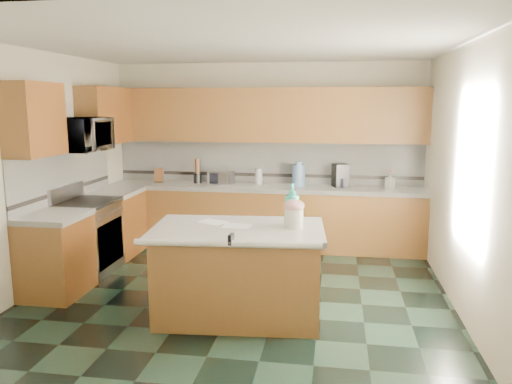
% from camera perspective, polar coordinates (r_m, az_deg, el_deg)
% --- Properties ---
extents(floor, '(4.60, 4.60, 0.00)m').
position_cam_1_polar(floor, '(5.64, -2.12, -11.87)').
color(floor, black).
rests_on(floor, ground).
extents(ceiling, '(4.60, 4.60, 0.00)m').
position_cam_1_polar(ceiling, '(5.26, -2.32, 16.56)').
color(ceiling, white).
rests_on(ceiling, ground).
extents(wall_back, '(4.60, 0.04, 2.70)m').
position_cam_1_polar(wall_back, '(7.55, 1.25, 4.34)').
color(wall_back, '#F4EBCE').
rests_on(wall_back, ground).
extents(wall_front, '(4.60, 0.04, 2.70)m').
position_cam_1_polar(wall_front, '(3.08, -10.73, -4.32)').
color(wall_front, '#F4EBCE').
rests_on(wall_front, ground).
extents(wall_left, '(0.04, 4.60, 2.70)m').
position_cam_1_polar(wall_left, '(6.17, -23.87, 2.18)').
color(wall_left, '#F4EBCE').
rests_on(wall_left, ground).
extents(wall_right, '(0.04, 4.60, 2.70)m').
position_cam_1_polar(wall_right, '(5.34, 23.02, 1.13)').
color(wall_right, '#F4EBCE').
rests_on(wall_right, ground).
extents(back_base_cab, '(4.60, 0.60, 0.86)m').
position_cam_1_polar(back_base_cab, '(7.39, 0.89, -3.02)').
color(back_base_cab, '#4E260C').
rests_on(back_base_cab, ground).
extents(back_countertop, '(4.60, 0.64, 0.06)m').
position_cam_1_polar(back_countertop, '(7.30, 0.90, 0.50)').
color(back_countertop, white).
rests_on(back_countertop, back_base_cab).
extents(back_upper_cab, '(4.60, 0.33, 0.78)m').
position_cam_1_polar(back_upper_cab, '(7.33, 1.07, 8.79)').
color(back_upper_cab, '#4E260C').
rests_on(back_upper_cab, wall_back).
extents(back_backsplash, '(4.60, 0.02, 0.63)m').
position_cam_1_polar(back_backsplash, '(7.53, 1.22, 3.45)').
color(back_backsplash, silver).
rests_on(back_backsplash, back_countertop).
extents(back_accent_band, '(4.60, 0.01, 0.05)m').
position_cam_1_polar(back_accent_band, '(7.55, 1.21, 1.97)').
color(back_accent_band, black).
rests_on(back_accent_band, back_countertop).
extents(left_base_cab_rear, '(0.60, 0.82, 0.86)m').
position_cam_1_polar(left_base_cab_rear, '(7.29, -15.74, -3.59)').
color(left_base_cab_rear, '#4E260C').
rests_on(left_base_cab_rear, ground).
extents(left_counter_rear, '(0.64, 0.82, 0.06)m').
position_cam_1_polar(left_counter_rear, '(7.20, -15.91, -0.03)').
color(left_counter_rear, white).
rests_on(left_counter_rear, left_base_cab_rear).
extents(left_base_cab_front, '(0.60, 0.72, 0.86)m').
position_cam_1_polar(left_base_cab_front, '(5.99, -21.89, -6.92)').
color(left_base_cab_front, '#4E260C').
rests_on(left_base_cab_front, ground).
extents(left_counter_front, '(0.64, 0.72, 0.06)m').
position_cam_1_polar(left_counter_front, '(5.88, -22.19, -2.62)').
color(left_counter_front, white).
rests_on(left_counter_front, left_base_cab_front).
extents(left_backsplash, '(0.02, 2.30, 0.63)m').
position_cam_1_polar(left_backsplash, '(6.63, -21.00, 1.87)').
color(left_backsplash, silver).
rests_on(left_backsplash, wall_left).
extents(left_accent_band, '(0.01, 2.30, 0.05)m').
position_cam_1_polar(left_accent_band, '(6.66, -20.85, 0.20)').
color(left_accent_band, black).
rests_on(left_accent_band, wall_left).
extents(left_upper_cab_rear, '(0.33, 1.09, 0.78)m').
position_cam_1_polar(left_upper_cab_rear, '(7.28, -16.84, 8.36)').
color(left_upper_cab_rear, '#4E260C').
rests_on(left_upper_cab_rear, wall_left).
extents(left_upper_cab_front, '(0.33, 0.72, 0.78)m').
position_cam_1_polar(left_upper_cab_front, '(5.82, -24.03, 7.59)').
color(left_upper_cab_front, '#4E260C').
rests_on(left_upper_cab_front, wall_left).
extents(range_body, '(0.60, 0.76, 0.88)m').
position_cam_1_polar(range_body, '(6.60, -18.61, -5.07)').
color(range_body, '#B7B7BC').
rests_on(range_body, ground).
extents(range_oven_door, '(0.02, 0.68, 0.55)m').
position_cam_1_polar(range_oven_door, '(6.48, -16.31, -5.58)').
color(range_oven_door, black).
rests_on(range_oven_door, range_body).
extents(range_cooktop, '(0.62, 0.78, 0.04)m').
position_cam_1_polar(range_cooktop, '(6.50, -18.84, -1.15)').
color(range_cooktop, black).
rests_on(range_cooktop, range_body).
extents(range_handle, '(0.02, 0.66, 0.02)m').
position_cam_1_polar(range_handle, '(6.38, -16.24, -2.31)').
color(range_handle, '#B7B7BC').
rests_on(range_handle, range_body).
extents(range_backguard, '(0.06, 0.76, 0.18)m').
position_cam_1_polar(range_backguard, '(6.61, -20.89, -0.05)').
color(range_backguard, '#B7B7BC').
rests_on(range_backguard, range_body).
extents(microwave, '(0.50, 0.73, 0.41)m').
position_cam_1_polar(microwave, '(6.40, -19.26, 6.18)').
color(microwave, '#B7B7BC').
rests_on(microwave, wall_left).
extents(island_base, '(1.63, 1.02, 0.86)m').
position_cam_1_polar(island_base, '(5.01, -2.02, -9.46)').
color(island_base, '#4E260C').
rests_on(island_base, ground).
extents(island_top, '(1.74, 1.13, 0.06)m').
position_cam_1_polar(island_top, '(4.88, -2.06, -4.36)').
color(island_top, white).
rests_on(island_top, island_base).
extents(island_bullnose, '(1.66, 0.20, 0.06)m').
position_cam_1_polar(island_bullnose, '(4.41, -3.31, -5.95)').
color(island_bullnose, white).
rests_on(island_bullnose, island_base).
extents(treat_jar, '(0.22, 0.22, 0.19)m').
position_cam_1_polar(treat_jar, '(4.83, 4.36, -3.01)').
color(treat_jar, silver).
rests_on(treat_jar, island_top).
extents(treat_jar_lid, '(0.20, 0.20, 0.12)m').
position_cam_1_polar(treat_jar_lid, '(4.81, 4.38, -1.57)').
color(treat_jar_lid, '#C88A8D').
rests_on(treat_jar_lid, treat_jar).
extents(treat_jar_knob, '(0.06, 0.02, 0.02)m').
position_cam_1_polar(treat_jar_knob, '(4.80, 4.39, -1.06)').
color(treat_jar_knob, tan).
rests_on(treat_jar_knob, treat_jar_lid).
extents(treat_jar_knob_end_l, '(0.03, 0.03, 0.03)m').
position_cam_1_polar(treat_jar_knob_end_l, '(4.80, 4.01, -1.05)').
color(treat_jar_knob_end_l, tan).
rests_on(treat_jar_knob_end_l, treat_jar_lid).
extents(treat_jar_knob_end_r, '(0.03, 0.03, 0.03)m').
position_cam_1_polar(treat_jar_knob_end_r, '(4.80, 4.78, -1.07)').
color(treat_jar_knob_end_r, tan).
rests_on(treat_jar_knob_end_r, treat_jar_lid).
extents(soap_bottle_island, '(0.18, 0.18, 0.42)m').
position_cam_1_polar(soap_bottle_island, '(4.88, 4.16, -1.48)').
color(soap_bottle_island, '#2AAF9E').
rests_on(soap_bottle_island, island_top).
extents(paper_sheet_a, '(0.29, 0.23, 0.00)m').
position_cam_1_polar(paper_sheet_a, '(4.91, -2.19, -3.89)').
color(paper_sheet_a, white).
rests_on(paper_sheet_a, island_top).
extents(paper_sheet_b, '(0.34, 0.30, 0.00)m').
position_cam_1_polar(paper_sheet_b, '(5.08, -4.97, -3.43)').
color(paper_sheet_b, white).
rests_on(paper_sheet_b, island_top).
extents(clamp_body, '(0.04, 0.10, 0.09)m').
position_cam_1_polar(clamp_body, '(4.41, -2.87, -5.40)').
color(clamp_body, black).
rests_on(clamp_body, island_top).
extents(clamp_handle, '(0.02, 0.07, 0.02)m').
position_cam_1_polar(clamp_handle, '(4.36, -3.03, -5.86)').
color(clamp_handle, black).
rests_on(clamp_handle, island_top).
extents(knife_block, '(0.13, 0.17, 0.24)m').
position_cam_1_polar(knife_block, '(7.72, -11.03, 1.89)').
color(knife_block, '#472814').
rests_on(knife_block, back_countertop).
extents(utensil_crock, '(0.12, 0.12, 0.15)m').
position_cam_1_polar(utensil_crock, '(7.57, -6.70, 1.58)').
color(utensil_crock, black).
rests_on(utensil_crock, back_countertop).
extents(utensil_bundle, '(0.07, 0.07, 0.22)m').
position_cam_1_polar(utensil_bundle, '(7.55, -6.73, 2.97)').
color(utensil_bundle, '#472814').
rests_on(utensil_bundle, utensil_crock).
extents(toaster_oven, '(0.39, 0.31, 0.19)m').
position_cam_1_polar(toaster_oven, '(7.45, -4.02, 1.66)').
color(toaster_oven, '#B7B7BC').
rests_on(toaster_oven, back_countertop).
extents(toaster_oven_door, '(0.30, 0.01, 0.15)m').
position_cam_1_polar(toaster_oven_door, '(7.35, -4.21, 1.54)').
color(toaster_oven_door, black).
rests_on(toaster_oven_door, toaster_oven).
extents(paper_towel, '(0.11, 0.11, 0.24)m').
position_cam_1_polar(paper_towel, '(7.39, 0.32, 1.79)').
color(paper_towel, white).
rests_on(paper_towel, back_countertop).
extents(paper_towel_base, '(0.16, 0.16, 0.01)m').
position_cam_1_polar(paper_towel_base, '(7.40, 0.32, 0.93)').
color(paper_towel_base, '#B7B7BC').
rests_on(paper_towel_base, back_countertop).
extents(water_jug, '(0.19, 0.19, 0.31)m').
position_cam_1_polar(water_jug, '(7.28, 4.90, 1.93)').
color(water_jug, '#5E84AF').
rests_on(water_jug, back_countertop).
extents(water_jug_neck, '(0.09, 0.09, 0.04)m').
position_cam_1_polar(water_jug_neck, '(7.25, 4.93, 3.33)').
color(water_jug_neck, '#5E84AF').
rests_on(water_jug_neck, water_jug).
extents(coffee_maker, '(0.26, 0.27, 0.33)m').
position_cam_1_polar(coffee_maker, '(7.28, 9.61, 1.88)').
color(coffee_maker, black).
rests_on(coffee_maker, back_countertop).
extents(coffee_carafe, '(0.14, 0.14, 0.14)m').
position_cam_1_polar(coffee_carafe, '(7.24, 9.59, 1.07)').
color(coffee_carafe, black).
rests_on(coffee_carafe, back_countertop).
extents(soap_bottle_back, '(0.15, 0.15, 0.23)m').
position_cam_1_polar(soap_bottle_back, '(7.29, 15.08, 1.29)').
color(soap_bottle_back, white).
rests_on(soap_bottle_back, back_countertop).
extents(soap_back_cap, '(0.02, 0.02, 0.03)m').
position_cam_1_polar(soap_back_cap, '(7.28, 15.13, 2.31)').
color(soap_back_cap, red).
rests_on(soap_back_cap, soap_bottle_back).
extents(window_light_proxy, '(0.02, 1.40, 1.10)m').
position_cam_1_polar(window_light_proxy, '(5.12, 23.34, 2.45)').
color(window_light_proxy, white).
rests_on(window_light_proxy, wall_right).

